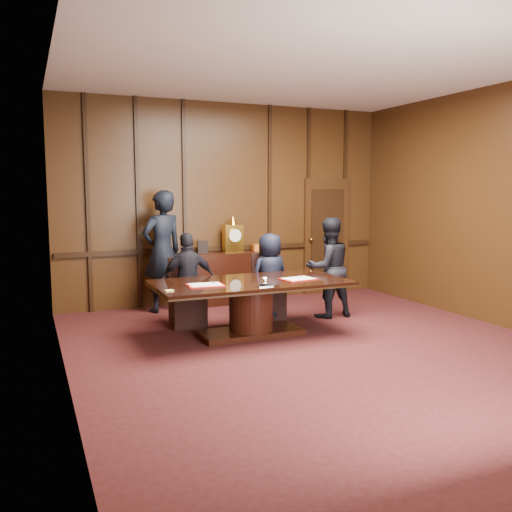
{
  "coord_description": "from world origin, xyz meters",
  "views": [
    {
      "loc": [
        -3.33,
        -5.58,
        1.98
      ],
      "look_at": [
        -0.33,
        1.45,
        1.05
      ],
      "focal_mm": 38.0,
      "sensor_mm": 36.0,
      "label": 1
    }
  ],
  "objects_px": {
    "conference_table": "(251,299)",
    "signatory_right": "(270,276)",
    "sideboard": "(233,275)",
    "signatory_left": "(188,280)",
    "witness_right": "(328,268)",
    "witness_left": "(162,251)"
  },
  "relations": [
    {
      "from": "conference_table",
      "to": "signatory_right",
      "type": "height_order",
      "value": "signatory_right"
    },
    {
      "from": "sideboard",
      "to": "signatory_right",
      "type": "relative_size",
      "value": 1.2
    },
    {
      "from": "conference_table",
      "to": "signatory_left",
      "type": "distance_m",
      "value": 1.05
    },
    {
      "from": "signatory_right",
      "to": "witness_right",
      "type": "height_order",
      "value": "witness_right"
    },
    {
      "from": "witness_left",
      "to": "witness_right",
      "type": "xyz_separation_m",
      "value": [
        2.29,
        -1.4,
        -0.21
      ]
    },
    {
      "from": "conference_table",
      "to": "signatory_right",
      "type": "distance_m",
      "value": 1.04
    },
    {
      "from": "sideboard",
      "to": "signatory_right",
      "type": "xyz_separation_m",
      "value": [
        0.09,
        -1.36,
        0.18
      ]
    },
    {
      "from": "witness_left",
      "to": "witness_right",
      "type": "bearing_deg",
      "value": 129.4
    },
    {
      "from": "sideboard",
      "to": "witness_right",
      "type": "relative_size",
      "value": 1.02
    },
    {
      "from": "signatory_right",
      "to": "witness_right",
      "type": "distance_m",
      "value": 0.93
    },
    {
      "from": "signatory_left",
      "to": "signatory_right",
      "type": "bearing_deg",
      "value": -179.39
    },
    {
      "from": "witness_left",
      "to": "witness_right",
      "type": "relative_size",
      "value": 1.27
    },
    {
      "from": "signatory_left",
      "to": "witness_left",
      "type": "distance_m",
      "value": 1.21
    },
    {
      "from": "conference_table",
      "to": "witness_left",
      "type": "height_order",
      "value": "witness_left"
    },
    {
      "from": "sideboard",
      "to": "witness_left",
      "type": "distance_m",
      "value": 1.41
    },
    {
      "from": "signatory_right",
      "to": "witness_left",
      "type": "bearing_deg",
      "value": -48.69
    },
    {
      "from": "signatory_right",
      "to": "witness_left",
      "type": "xyz_separation_m",
      "value": [
        -1.4,
        1.17,
        0.32
      ]
    },
    {
      "from": "conference_table",
      "to": "witness_left",
      "type": "distance_m",
      "value": 2.16
    },
    {
      "from": "sideboard",
      "to": "signatory_left",
      "type": "xyz_separation_m",
      "value": [
        -1.21,
        -1.36,
        0.2
      ]
    },
    {
      "from": "signatory_left",
      "to": "witness_right",
      "type": "xyz_separation_m",
      "value": [
        2.19,
        -0.23,
        0.09
      ]
    },
    {
      "from": "signatory_right",
      "to": "conference_table",
      "type": "bearing_deg",
      "value": 42.11
    },
    {
      "from": "signatory_left",
      "to": "sideboard",
      "type": "bearing_deg",
      "value": -130.99
    }
  ]
}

